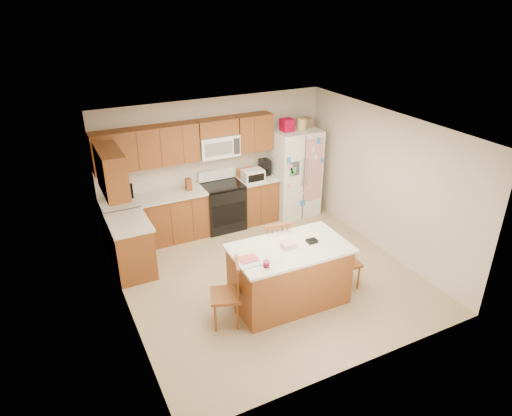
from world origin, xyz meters
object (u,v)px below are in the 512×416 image
refrigerator (294,172)px  windsor_chair_back (274,251)px  island (289,274)px  windsor_chair_right (345,262)px  windsor_chair_left (227,295)px  stove (222,205)px

refrigerator → windsor_chair_back: 2.51m
island → windsor_chair_right: bearing=-2.8°
refrigerator → windsor_chair_back: bearing=-128.1°
windsor_chair_left → windsor_chair_right: windsor_chair_left is taller
island → stove: bearing=89.1°
stove → windsor_chair_left: 2.89m
refrigerator → windsor_chair_right: bearing=-103.3°
stove → island: 2.64m
windsor_chair_left → refrigerator: bearing=45.0°
refrigerator → stove: bearing=177.7°
stove → windsor_chair_back: size_ratio=1.06×
windsor_chair_back → windsor_chair_right: size_ratio=1.16×
island → windsor_chair_right: size_ratio=1.90×
stove → island: size_ratio=0.65×
stove → windsor_chair_right: size_ratio=1.23×
island → windsor_chair_back: (0.08, 0.64, 0.03)m
stove → windsor_chair_right: (0.95, -2.69, -0.04)m
island → windsor_chair_right: (0.99, -0.05, -0.04)m
island → windsor_chair_back: size_ratio=1.63×
stove → windsor_chair_left: stove is taller
refrigerator → windsor_chair_back: (-1.53, -1.95, -0.42)m
windsor_chair_right → windsor_chair_back: bearing=142.9°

